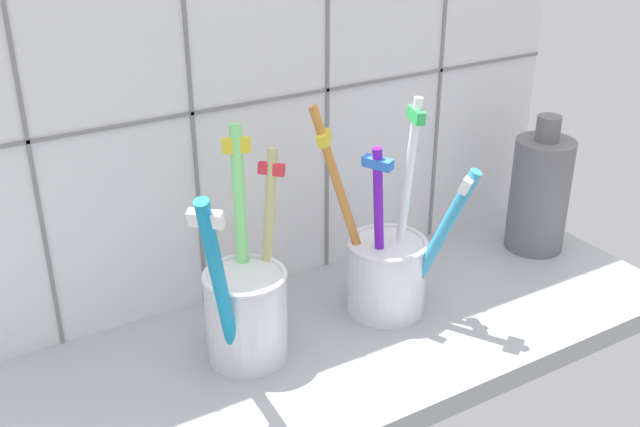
{
  "coord_description": "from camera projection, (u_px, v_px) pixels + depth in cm",
  "views": [
    {
      "loc": [
        -28.04,
        -45.04,
        39.08
      ],
      "look_at": [
        0.0,
        1.54,
        13.0
      ],
      "focal_mm": 43.03,
      "sensor_mm": 36.0,
      "label": 1
    }
  ],
  "objects": [
    {
      "name": "ceramic_vase",
      "position": [
        540.0,
        193.0,
        0.76
      ],
      "size": [
        5.81,
        5.81,
        13.97
      ],
      "color": "slate",
      "rests_on": "counter_slab"
    },
    {
      "name": "tile_wall_back",
      "position": [
        256.0,
        65.0,
        0.64
      ],
      "size": [
        64.0,
        2.2,
        45.0
      ],
      "color": "white",
      "rests_on": "ground"
    },
    {
      "name": "toothbrush_cup_right",
      "position": [
        388.0,
        266.0,
        0.66
      ],
      "size": [
        10.44,
        11.1,
        19.22
      ],
      "color": "silver",
      "rests_on": "counter_slab"
    },
    {
      "name": "counter_slab",
      "position": [
        329.0,
        349.0,
        0.64
      ],
      "size": [
        64.0,
        22.0,
        2.0
      ],
      "primitive_type": "cube",
      "color": "#9EA3A8",
      "rests_on": "ground"
    },
    {
      "name": "toothbrush_cup_left",
      "position": [
        246.0,
        306.0,
        0.6
      ],
      "size": [
        10.45,
        9.91,
        18.31
      ],
      "color": "silver",
      "rests_on": "counter_slab"
    }
  ]
}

